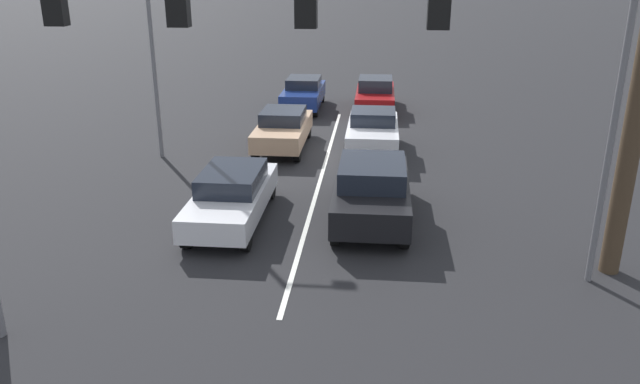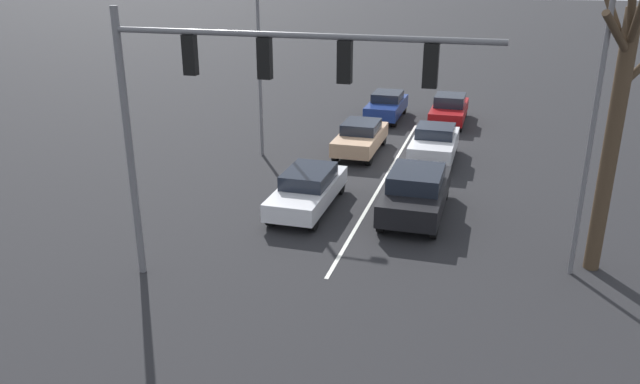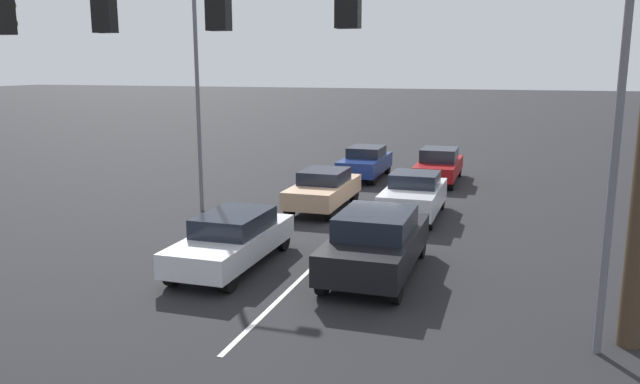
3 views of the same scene
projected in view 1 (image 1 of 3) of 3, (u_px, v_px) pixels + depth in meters
The scene contains 11 objects.
ground_plane at pixel (328, 152), 22.73m from camera, with size 240.00×240.00×0.00m, color black.
lane_stripe_left_divider at pixel (321, 176), 20.20m from camera, with size 0.12×17.41×0.01m, color silver.
car_silver_midlane_front at pixel (232, 195), 16.50m from camera, with size 1.71×4.62×1.40m.
car_black_leftlane_front at pixel (372, 189), 16.56m from camera, with size 1.94×4.71×1.63m.
car_tan_midlane_second at pixel (283, 128), 22.97m from camera, with size 1.72×4.34×1.44m.
car_white_leftlane_second at pixel (373, 132), 22.46m from camera, with size 1.79×4.13×1.53m.
car_maroon_leftlane_third at pixel (375, 94), 28.92m from camera, with size 1.73×4.60×1.52m.
car_navy_midlane_third at pixel (303, 93), 29.18m from camera, with size 1.70×4.27×1.45m.
traffic_signal_gantry at pixel (133, 45), 9.48m from camera, with size 9.32×0.37×7.19m.
street_lamp_right_shoulder at pixel (154, 14), 20.49m from camera, with size 1.65×0.24×8.69m.
street_lamp_left_shoulder at pixel (610, 77), 12.09m from camera, with size 1.90×0.24×7.63m.
Camera 1 is at (-1.80, 21.74, 6.53)m, focal length 35.00 mm.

